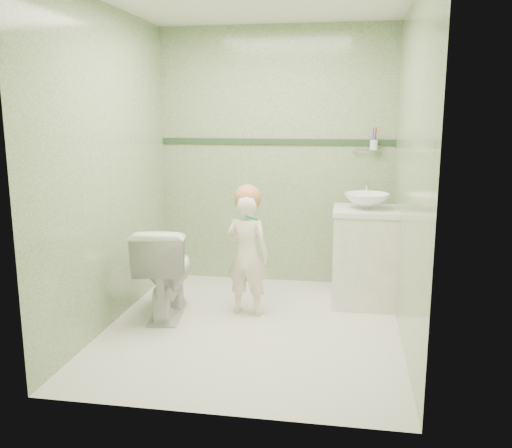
# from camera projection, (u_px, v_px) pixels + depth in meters

# --- Properties ---
(ground) EXTENTS (2.50, 2.50, 0.00)m
(ground) POSITION_uv_depth(u_px,v_px,m) (253.00, 328.00, 4.20)
(ground) COLOR silver
(ground) RESTS_ON ground
(room_shell) EXTENTS (2.50, 2.54, 2.40)m
(room_shell) POSITION_uv_depth(u_px,v_px,m) (253.00, 171.00, 3.96)
(room_shell) COLOR gray
(room_shell) RESTS_ON ground
(trim_stripe) EXTENTS (2.20, 0.02, 0.05)m
(trim_stripe) POSITION_uv_depth(u_px,v_px,m) (275.00, 141.00, 5.13)
(trim_stripe) COLOR #29432A
(trim_stripe) RESTS_ON room_shell
(vanity) EXTENTS (0.52, 0.50, 0.80)m
(vanity) POSITION_uv_depth(u_px,v_px,m) (364.00, 258.00, 4.66)
(vanity) COLOR silver
(vanity) RESTS_ON ground
(counter) EXTENTS (0.54, 0.52, 0.04)m
(counter) POSITION_uv_depth(u_px,v_px,m) (366.00, 211.00, 4.58)
(counter) COLOR white
(counter) RESTS_ON vanity
(basin) EXTENTS (0.37, 0.37, 0.13)m
(basin) POSITION_uv_depth(u_px,v_px,m) (367.00, 201.00, 4.56)
(basin) COLOR white
(basin) RESTS_ON counter
(faucet) EXTENTS (0.03, 0.13, 0.18)m
(faucet) POSITION_uv_depth(u_px,v_px,m) (366.00, 188.00, 4.72)
(faucet) COLOR silver
(faucet) RESTS_ON counter
(cup_holder) EXTENTS (0.26, 0.07, 0.21)m
(cup_holder) POSITION_uv_depth(u_px,v_px,m) (373.00, 145.00, 4.93)
(cup_holder) COLOR silver
(cup_holder) RESTS_ON room_shell
(toilet) EXTENTS (0.51, 0.78, 0.74)m
(toilet) POSITION_uv_depth(u_px,v_px,m) (166.00, 271.00, 4.41)
(toilet) COLOR white
(toilet) RESTS_ON ground
(toddler) EXTENTS (0.39, 0.29, 0.98)m
(toddler) POSITION_uv_depth(u_px,v_px,m) (247.00, 255.00, 4.41)
(toddler) COLOR white
(toddler) RESTS_ON ground
(hair_cap) EXTENTS (0.22, 0.22, 0.22)m
(hair_cap) POSITION_uv_depth(u_px,v_px,m) (248.00, 198.00, 4.34)
(hair_cap) COLOR #BD794C
(hair_cap) RESTS_ON toddler
(teal_toothbrush) EXTENTS (0.11, 0.14, 0.08)m
(teal_toothbrush) POSITION_uv_depth(u_px,v_px,m) (251.00, 217.00, 4.20)
(teal_toothbrush) COLOR #078054
(teal_toothbrush) RESTS_ON toddler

